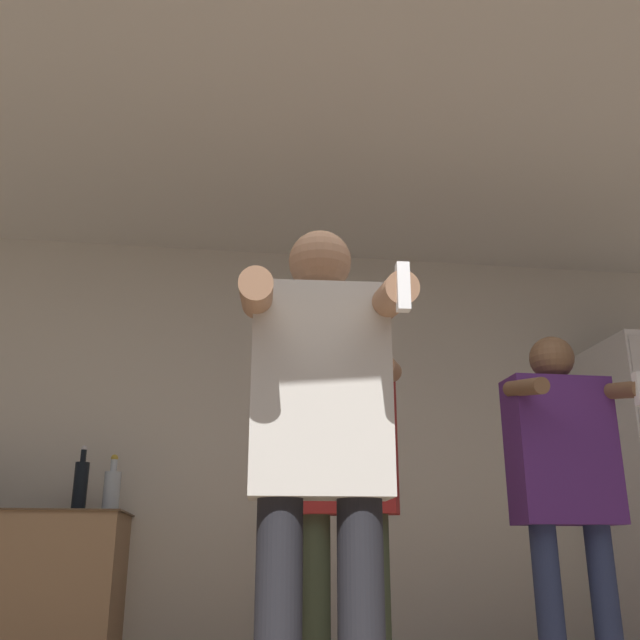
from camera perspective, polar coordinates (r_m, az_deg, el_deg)
wall_back at (r=4.26m, az=-2.55°, el=-10.81°), size 7.00×0.06×2.55m
ceiling_slab at (r=3.31m, az=0.33°, el=15.70°), size 7.00×3.43×0.05m
bottle_tall_gin at (r=3.95m, az=-16.32°, el=-12.88°), size 0.09×0.09×0.30m
bottle_amber_bourbon at (r=3.98m, az=-18.61°, el=-12.39°), size 0.07×0.07×0.34m
person_woman_foreground at (r=2.20m, az=0.03°, el=-10.36°), size 0.53×0.49×1.76m
person_man_side at (r=3.32m, az=19.02°, el=-11.99°), size 0.50×0.43×1.68m
person_spectator_back at (r=3.14m, az=1.95°, el=-11.76°), size 0.63×0.63×1.75m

